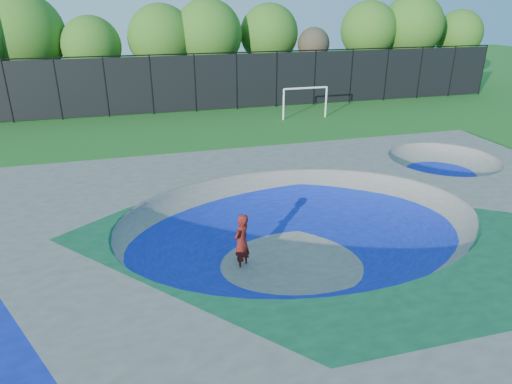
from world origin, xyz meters
TOP-DOWN VIEW (x-y plane):
  - ground at (0.00, 0.00)m, footprint 120.00×120.00m
  - skate_deck at (0.00, 0.00)m, footprint 22.00×14.00m
  - skater at (-1.81, 0.01)m, footprint 0.75×0.75m
  - skateboard at (-1.81, 0.01)m, footprint 0.76×0.63m
  - soccer_goal at (6.76, 17.06)m, footprint 3.15×0.12m
  - fence at (0.00, 21.00)m, footprint 48.09×0.09m
  - treeline at (-2.92, 25.83)m, footprint 53.67×7.57m

SIDE VIEW (x-z plane):
  - ground at x=0.00m, z-range 0.00..0.00m
  - skateboard at x=-1.81m, z-range 0.00..0.05m
  - skate_deck at x=0.00m, z-range 0.00..1.50m
  - skater at x=-1.81m, z-range 0.00..1.75m
  - soccer_goal at x=6.76m, z-range 0.40..2.48m
  - fence at x=0.00m, z-range 0.08..4.12m
  - treeline at x=-2.92m, z-range 0.95..9.02m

